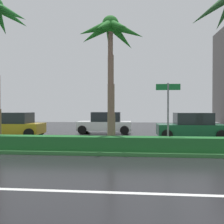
{
  "coord_description": "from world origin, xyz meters",
  "views": [
    {
      "loc": [
        -1.86,
        -3.19,
        1.96
      ],
      "look_at": [
        -3.04,
        10.5,
        1.78
      ],
      "focal_mm": 35.81,
      "sensor_mm": 36.0,
      "label": 1
    }
  ],
  "objects_px": {
    "car_in_traffic_second": "(105,123)",
    "car_in_traffic_third": "(191,126)",
    "palm_tree_centre_left": "(110,39)",
    "car_in_traffic_leading": "(13,125)",
    "street_name_sign": "(168,107)"
  },
  "relations": [
    {
      "from": "car_in_traffic_second",
      "to": "car_in_traffic_third",
      "type": "height_order",
      "value": "same"
    },
    {
      "from": "palm_tree_centre_left",
      "to": "car_in_traffic_third",
      "type": "relative_size",
      "value": 1.59
    },
    {
      "from": "car_in_traffic_third",
      "to": "car_in_traffic_leading",
      "type": "bearing_deg",
      "value": -0.44
    },
    {
      "from": "palm_tree_centre_left",
      "to": "car_in_traffic_second",
      "type": "height_order",
      "value": "palm_tree_centre_left"
    },
    {
      "from": "palm_tree_centre_left",
      "to": "car_in_traffic_third",
      "type": "bearing_deg",
      "value": 31.35
    },
    {
      "from": "car_in_traffic_second",
      "to": "palm_tree_centre_left",
      "type": "bearing_deg",
      "value": 99.36
    },
    {
      "from": "street_name_sign",
      "to": "car_in_traffic_leading",
      "type": "relative_size",
      "value": 0.7
    },
    {
      "from": "car_in_traffic_second",
      "to": "car_in_traffic_third",
      "type": "relative_size",
      "value": 1.0
    },
    {
      "from": "street_name_sign",
      "to": "car_in_traffic_third",
      "type": "distance_m",
      "value": 5.37
    },
    {
      "from": "street_name_sign",
      "to": "car_in_traffic_second",
      "type": "bearing_deg",
      "value": 116.35
    },
    {
      "from": "street_name_sign",
      "to": "car_in_traffic_second",
      "type": "height_order",
      "value": "street_name_sign"
    },
    {
      "from": "street_name_sign",
      "to": "car_in_traffic_third",
      "type": "xyz_separation_m",
      "value": [
        2.27,
        4.71,
        -1.25
      ]
    },
    {
      "from": "car_in_traffic_leading",
      "to": "car_in_traffic_second",
      "type": "bearing_deg",
      "value": -155.48
    },
    {
      "from": "car_in_traffic_second",
      "to": "car_in_traffic_leading",
      "type": "bearing_deg",
      "value": 24.52
    },
    {
      "from": "street_name_sign",
      "to": "car_in_traffic_third",
      "type": "bearing_deg",
      "value": 64.3
    }
  ]
}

